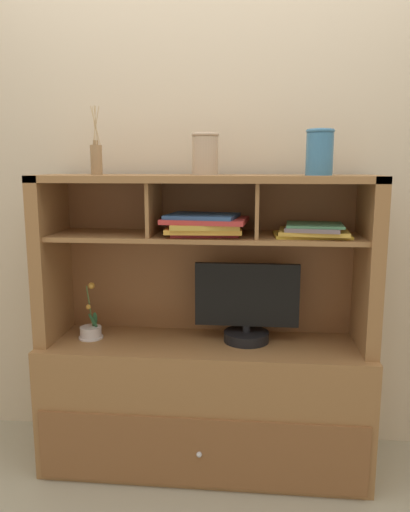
{
  "coord_description": "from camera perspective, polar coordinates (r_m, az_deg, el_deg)",
  "views": [
    {
      "loc": [
        0.21,
        -2.16,
        1.38
      ],
      "look_at": [
        0.0,
        0.0,
        0.99
      ],
      "focal_mm": 34.94,
      "sensor_mm": 36.0,
      "label": 1
    }
  ],
  "objects": [
    {
      "name": "tv_monitor",
      "position": [
        2.26,
        4.8,
        -5.9
      ],
      "size": [
        0.47,
        0.21,
        0.36
      ],
      "color": "black",
      "rests_on": "media_console"
    },
    {
      "name": "magazine_stack_left",
      "position": [
        2.14,
        -0.04,
        3.65
      ],
      "size": [
        0.37,
        0.28,
        0.09
      ],
      "color": "#A93036",
      "rests_on": "media_console"
    },
    {
      "name": "potted_orchid",
      "position": [
        2.39,
        -12.92,
        -8.27
      ],
      "size": [
        0.11,
        0.11,
        0.27
      ],
      "color": "silver",
      "rests_on": "media_console"
    },
    {
      "name": "back_wall",
      "position": [
        2.43,
        0.62,
        10.71
      ],
      "size": [
        6.0,
        0.02,
        2.8
      ],
      "primitive_type": "cube",
      "color": "beige",
      "rests_on": "ground"
    },
    {
      "name": "floor_plane",
      "position": [
        2.58,
        0.0,
        -22.37
      ],
      "size": [
        6.0,
        6.0,
        0.02
      ],
      "primitive_type": "cube",
      "color": "#A09B85",
      "rests_on": "ground"
    },
    {
      "name": "accent_vase",
      "position": [
        2.15,
        12.98,
        11.51
      ],
      "size": [
        0.12,
        0.12,
        0.19
      ],
      "color": "teal",
      "rests_on": "media_console"
    },
    {
      "name": "ceramic_vase",
      "position": [
        2.19,
        0.04,
        11.62
      ],
      "size": [
        0.12,
        0.12,
        0.18
      ],
      "color": "tan",
      "rests_on": "media_console"
    },
    {
      "name": "magazine_stack_centre",
      "position": [
        2.17,
        12.26,
        2.87
      ],
      "size": [
        0.32,
        0.27,
        0.06
      ],
      "color": "gold",
      "rests_on": "media_console"
    },
    {
      "name": "diffuser_bottle",
      "position": [
        2.27,
        -12.3,
        10.82
      ],
      "size": [
        0.05,
        0.05,
        0.29
      ],
      "color": "olive",
      "rests_on": "media_console"
    },
    {
      "name": "media_console",
      "position": [
        2.38,
        0.01,
        -13.56
      ],
      "size": [
        1.47,
        0.49,
        1.34
      ],
      "color": "olive",
      "rests_on": "ground"
    }
  ]
}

